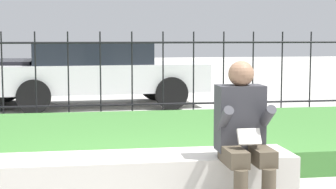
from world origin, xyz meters
The scene contains 5 objects.
stone_bench centered at (-0.31, 0.00, 0.20)m, with size 2.99×0.57×0.45m.
person_seated_reader centered at (0.68, -0.32, 0.68)m, with size 0.42×0.73×1.25m.
grass_berm centered at (0.00, 2.38, 0.13)m, with size 10.27×3.36×0.27m.
iron_fence centered at (0.00, 4.58, 0.79)m, with size 8.27×0.03×1.51m.
car_parked_center centered at (-0.23, 6.83, 0.71)m, with size 4.30×2.06×1.30m.
Camera 1 is at (-0.63, -4.61, 1.47)m, focal length 60.00 mm.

